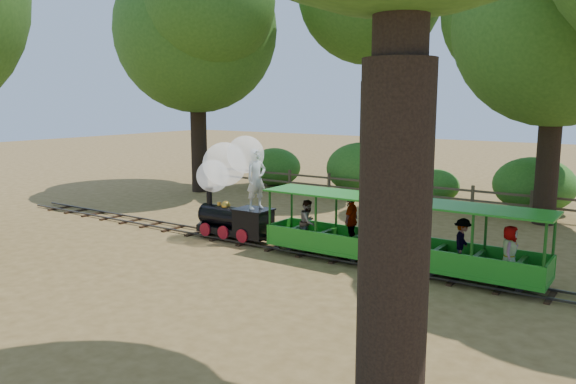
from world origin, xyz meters
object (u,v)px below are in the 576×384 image
Objects in this scene: carriage_front at (328,228)px; fence at (395,190)px; locomotive at (231,180)px; carriage_rear at (479,253)px.

fence is (-1.63, 7.99, -0.19)m from carriage_front.
carriage_front is 8.15m from fence.
fence is at bearing 101.56° from carriage_front.
fence is (1.68, 7.93, -1.17)m from locomotive.
locomotive reaches higher than carriage_rear.
locomotive reaches higher than fence.
carriage_rear is 9.69m from fence.
carriage_front is 0.17× the size of fence.
carriage_rear is at bearing -0.03° from carriage_front.
fence is (-5.49, 7.99, -0.14)m from carriage_rear.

